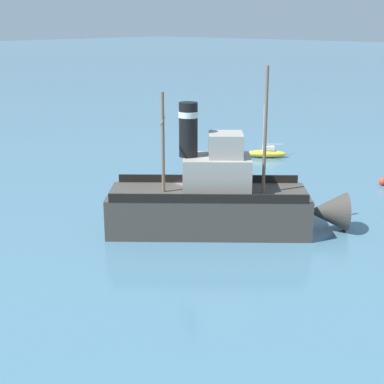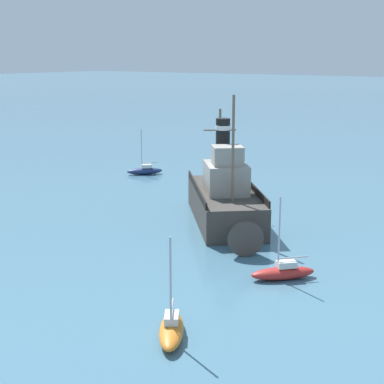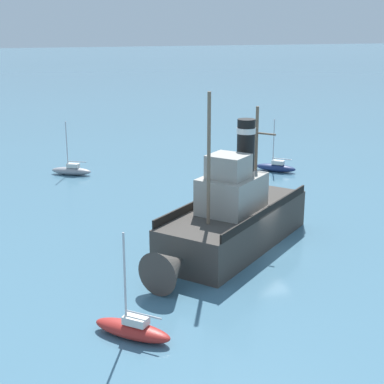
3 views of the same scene
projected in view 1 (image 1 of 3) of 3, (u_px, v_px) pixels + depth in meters
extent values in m
plane|color=#477289|center=(201.00, 219.00, 38.03)|extent=(600.00, 600.00, 0.00)
cube|color=#423D38|center=(208.00, 211.00, 35.76)|extent=(11.13, 11.99, 2.40)
cone|color=#423D38|center=(327.00, 212.00, 35.63)|extent=(3.35, 3.35, 2.35)
cube|color=#9E998E|center=(217.00, 174.00, 35.10)|extent=(4.88, 4.99, 2.20)
cube|color=#9E998E|center=(226.00, 145.00, 34.58)|extent=(2.97, 2.95, 1.40)
cylinder|color=black|center=(188.00, 130.00, 34.37)|extent=(1.10, 1.10, 3.20)
cylinder|color=silver|center=(188.00, 114.00, 34.12)|extent=(1.16, 1.16, 0.35)
cylinder|color=#75604C|center=(265.00, 131.00, 34.30)|extent=(0.20, 0.20, 7.50)
cylinder|color=#75604C|center=(163.00, 143.00, 34.62)|extent=(0.20, 0.20, 6.00)
cylinder|color=#75604C|center=(163.00, 121.00, 34.25)|extent=(2.06, 1.78, 0.12)
cube|color=black|center=(208.00, 179.00, 37.42)|extent=(7.48, 8.76, 0.50)
cube|color=black|center=(209.00, 198.00, 33.28)|extent=(7.48, 8.76, 0.50)
ellipsoid|color=gold|center=(266.00, 154.00, 54.87)|extent=(3.18, 3.69, 0.70)
cube|color=silver|center=(268.00, 148.00, 54.70)|extent=(1.18, 1.26, 0.36)
cylinder|color=#B7B7BC|center=(264.00, 128.00, 54.20)|extent=(0.10, 0.10, 4.20)
cylinder|color=#B7B7BC|center=(273.00, 144.00, 54.57)|extent=(1.15, 1.48, 0.08)
sphere|color=red|center=(383.00, 181.00, 45.62)|extent=(0.62, 0.62, 0.62)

